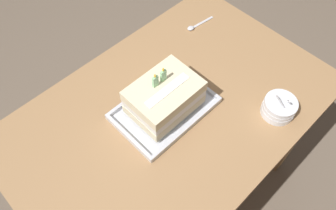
{
  "coord_description": "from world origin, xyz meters",
  "views": [
    {
      "loc": [
        -0.44,
        -0.44,
        1.75
      ],
      "look_at": [
        -0.01,
        0.01,
        0.81
      ],
      "focal_mm": 35.45,
      "sensor_mm": 36.0,
      "label": 1
    }
  ],
  "objects_px": {
    "foil_tray": "(164,109)",
    "serving_spoon_near_tray": "(194,27)",
    "birthday_cake": "(164,97)",
    "bowl_stack": "(279,107)"
  },
  "relations": [
    {
      "from": "foil_tray",
      "to": "bowl_stack",
      "type": "xyz_separation_m",
      "value": [
        0.27,
        -0.28,
        0.02
      ]
    },
    {
      "from": "foil_tray",
      "to": "birthday_cake",
      "type": "xyz_separation_m",
      "value": [
        -0.0,
        0.0,
        0.07
      ]
    },
    {
      "from": "bowl_stack",
      "to": "serving_spoon_near_tray",
      "type": "relative_size",
      "value": 0.84
    },
    {
      "from": "foil_tray",
      "to": "serving_spoon_near_tray",
      "type": "relative_size",
      "value": 2.48
    },
    {
      "from": "bowl_stack",
      "to": "serving_spoon_near_tray",
      "type": "bearing_deg",
      "value": 78.48
    },
    {
      "from": "serving_spoon_near_tray",
      "to": "foil_tray",
      "type": "bearing_deg",
      "value": -150.72
    },
    {
      "from": "foil_tray",
      "to": "birthday_cake",
      "type": "distance_m",
      "value": 0.07
    },
    {
      "from": "birthday_cake",
      "to": "bowl_stack",
      "type": "height_order",
      "value": "birthday_cake"
    },
    {
      "from": "foil_tray",
      "to": "serving_spoon_near_tray",
      "type": "height_order",
      "value": "foil_tray"
    },
    {
      "from": "bowl_stack",
      "to": "serving_spoon_near_tray",
      "type": "distance_m",
      "value": 0.5
    }
  ]
}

